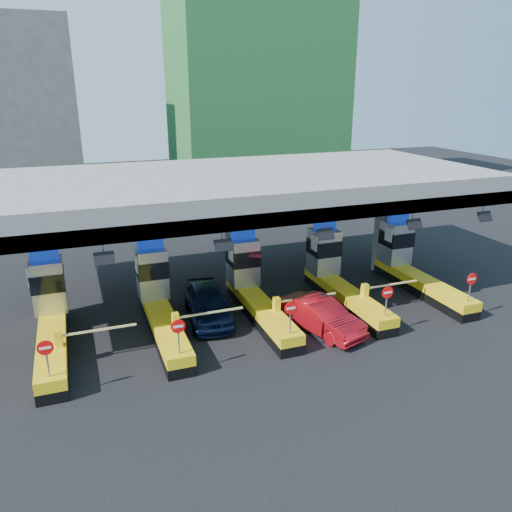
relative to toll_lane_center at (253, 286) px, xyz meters
name	(u,v)px	position (x,y,z in m)	size (l,w,h in m)	color
ground	(254,312)	(0.00, -0.28, -1.40)	(120.00, 120.00, 0.00)	black
toll_canopy	(236,189)	(0.00, 2.59, 4.74)	(28.00, 12.09, 7.00)	slate
toll_lane_far_left	(51,315)	(-10.00, 0.00, 0.00)	(4.43, 8.00, 4.16)	black
toll_lane_left	(158,300)	(-5.00, 0.00, 0.00)	(4.43, 8.00, 4.16)	black
toll_lane_center	(253,286)	(0.00, 0.00, 0.00)	(4.43, 8.00, 4.16)	black
toll_lane_right	(336,274)	(5.00, 0.00, 0.00)	(4.43, 8.00, 4.16)	black
toll_lane_far_right	(410,264)	(10.00, 0.00, 0.00)	(4.43, 8.00, 4.16)	black
bg_building_scaffold	(256,61)	(12.00, 31.72, 12.60)	(18.00, 12.00, 28.00)	#1E5926
bg_building_concrete	(5,111)	(-14.00, 35.72, 7.60)	(14.00, 10.00, 18.00)	#4C4C49
van	(208,303)	(-2.51, -0.16, -0.50)	(2.13, 5.29, 1.80)	black
red_car	(321,316)	(2.34, -3.36, -0.60)	(1.68, 4.81, 1.59)	#9E0C14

